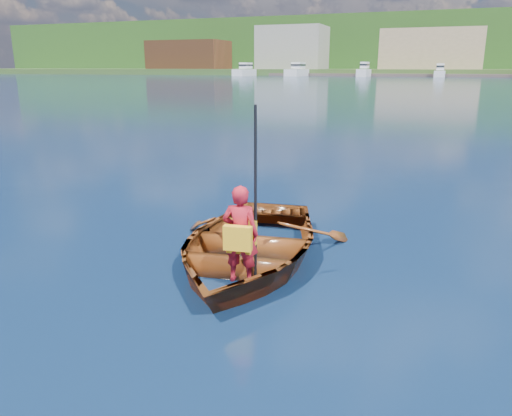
{
  "coord_description": "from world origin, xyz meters",
  "views": [
    {
      "loc": [
        1.6,
        -6.71,
        2.65
      ],
      "look_at": [
        -0.72,
        -0.57,
        0.79
      ],
      "focal_mm": 35.0,
      "sensor_mm": 36.0,
      "label": 1
    }
  ],
  "objects_px": {
    "rowboat": "(247,245)",
    "child_paddler": "(241,234)",
    "dock": "(465,76)",
    "marina_yachts": "(478,72)"
  },
  "relations": [
    {
      "from": "rowboat",
      "to": "child_paddler",
      "type": "xyz_separation_m",
      "value": [
        0.26,
        -0.87,
        0.47
      ]
    },
    {
      "from": "rowboat",
      "to": "marina_yachts",
      "type": "height_order",
      "value": "marina_yachts"
    },
    {
      "from": "dock",
      "to": "marina_yachts",
      "type": "xyz_separation_m",
      "value": [
        2.96,
        -4.68,
        1.01
      ]
    },
    {
      "from": "child_paddler",
      "to": "rowboat",
      "type": "bearing_deg",
      "value": 106.66
    },
    {
      "from": "rowboat",
      "to": "child_paddler",
      "type": "height_order",
      "value": "child_paddler"
    },
    {
      "from": "rowboat",
      "to": "dock",
      "type": "xyz_separation_m",
      "value": [
        6.07,
        148.57,
        0.16
      ]
    },
    {
      "from": "dock",
      "to": "rowboat",
      "type": "bearing_deg",
      "value": -92.34
    },
    {
      "from": "child_paddler",
      "to": "marina_yachts",
      "type": "relative_size",
      "value": 0.01
    },
    {
      "from": "child_paddler",
      "to": "marina_yachts",
      "type": "xyz_separation_m",
      "value": [
        8.77,
        144.76,
        0.7
      ]
    },
    {
      "from": "child_paddler",
      "to": "dock",
      "type": "bearing_deg",
      "value": 87.77
    }
  ]
}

